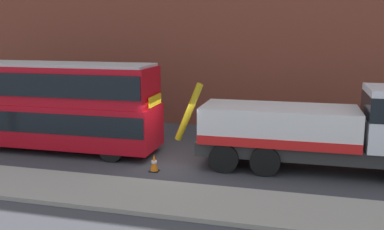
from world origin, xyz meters
name	(u,v)px	position (x,y,z in m)	size (l,w,h in m)	color
ground_plane	(176,161)	(0.00, 0.00, 0.00)	(120.00, 120.00, 0.00)	#38383D
near_kerb	(139,195)	(0.00, -4.20, 0.07)	(60.00, 2.80, 0.15)	gray
recovery_tow_truck	(325,128)	(6.02, 0.28, 1.76)	(10.16, 2.77, 3.67)	#2D2D2D
double_decker_bus	(42,102)	(-6.54, 0.28, 2.23)	(11.08, 2.71, 4.06)	#B70C19
traffic_cone_near_bus	(154,163)	(-0.43, -1.50, 0.34)	(0.36, 0.36, 0.72)	orange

